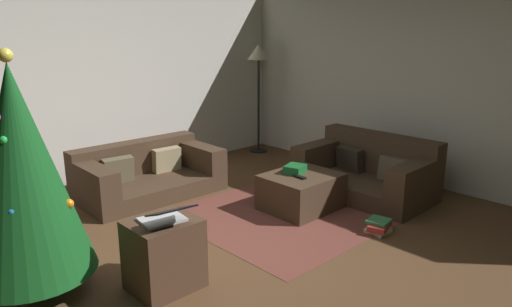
# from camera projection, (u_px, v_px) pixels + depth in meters

# --- Properties ---
(ground_plane) EXTENTS (6.40, 6.40, 0.00)m
(ground_plane) POSITION_uv_depth(u_px,v_px,m) (254.00, 264.00, 4.13)
(ground_plane) COLOR brown
(rear_partition) EXTENTS (6.40, 0.12, 2.60)m
(rear_partition) POSITION_uv_depth(u_px,v_px,m) (84.00, 83.00, 5.99)
(rear_partition) COLOR silver
(rear_partition) RESTS_ON ground_plane
(corner_partition) EXTENTS (0.12, 6.40, 2.60)m
(corner_partition) POSITION_uv_depth(u_px,v_px,m) (438.00, 85.00, 5.88)
(corner_partition) COLOR silver
(corner_partition) RESTS_ON ground_plane
(couch_left) EXTENTS (1.69, 0.96, 0.61)m
(couch_left) POSITION_uv_depth(u_px,v_px,m) (146.00, 174.00, 5.83)
(couch_left) COLOR #473323
(couch_left) RESTS_ON ground_plane
(couch_right) EXTENTS (0.95, 1.58, 0.72)m
(couch_right) POSITION_uv_depth(u_px,v_px,m) (369.00, 172.00, 5.79)
(couch_right) COLOR #473323
(couch_right) RESTS_ON ground_plane
(ottoman) EXTENTS (0.81, 0.68, 0.40)m
(ottoman) POSITION_uv_depth(u_px,v_px,m) (301.00, 191.00, 5.33)
(ottoman) COLOR #473323
(ottoman) RESTS_ON ground_plane
(gift_box) EXTENTS (0.27, 0.25, 0.09)m
(gift_box) POSITION_uv_depth(u_px,v_px,m) (295.00, 169.00, 5.32)
(gift_box) COLOR #19662D
(gift_box) RESTS_ON ottoman
(tv_remote) EXTENTS (0.06, 0.16, 0.02)m
(tv_remote) POSITION_uv_depth(u_px,v_px,m) (300.00, 177.00, 5.16)
(tv_remote) COLOR black
(tv_remote) RESTS_ON ottoman
(christmas_tree) EXTENTS (0.94, 0.94, 1.86)m
(christmas_tree) POSITION_uv_depth(u_px,v_px,m) (21.00, 172.00, 3.43)
(christmas_tree) COLOR brown
(christmas_tree) RESTS_ON ground_plane
(side_table) EXTENTS (0.52, 0.44, 0.57)m
(side_table) POSITION_uv_depth(u_px,v_px,m) (164.00, 254.00, 3.69)
(side_table) COLOR #4C3323
(side_table) RESTS_ON ground_plane
(laptop) EXTENTS (0.37, 0.45, 0.19)m
(laptop) POSITION_uv_depth(u_px,v_px,m) (165.00, 216.00, 3.55)
(laptop) COLOR silver
(laptop) RESTS_ON side_table
(book_stack) EXTENTS (0.33, 0.26, 0.13)m
(book_stack) POSITION_uv_depth(u_px,v_px,m) (379.00, 226.00, 4.75)
(book_stack) COLOR beige
(book_stack) RESTS_ON ground_plane
(corner_lamp) EXTENTS (0.36, 0.36, 1.73)m
(corner_lamp) POSITION_uv_depth(u_px,v_px,m) (259.00, 60.00, 7.45)
(corner_lamp) COLOR black
(corner_lamp) RESTS_ON ground_plane
(area_rug) EXTENTS (2.60, 2.00, 0.01)m
(area_rug) POSITION_uv_depth(u_px,v_px,m) (301.00, 208.00, 5.39)
(area_rug) COLOR brown
(area_rug) RESTS_ON ground_plane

